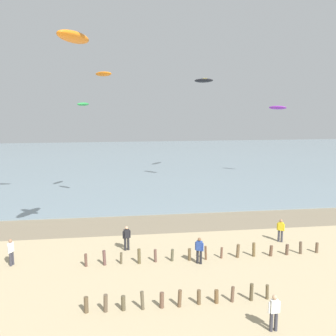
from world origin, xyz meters
The scene contains 15 objects.
wet_sand_strip centered at (0.00, 22.14, 0.00)m, with size 120.00×5.17×0.01m, color #84755B.
sea centered at (0.00, 59.72, 0.05)m, with size 160.00×70.00×0.10m, color gray.
groyne_mid centered at (3.20, 8.71, 0.41)m, with size 9.36×0.33×0.95m.
groyne_far centered at (6.45, 14.21, 0.42)m, with size 15.55×0.33×0.97m.
person_nearest_camera centered at (-6.05, 15.00, 0.92)m, with size 0.33×0.54×1.71m.
person_mid_beach centered at (12.35, 16.59, 0.92)m, with size 0.47×0.39×1.71m.
person_left_flank centered at (5.61, 13.62, 0.92)m, with size 0.49×0.38×1.71m.
person_far_down_beach centered at (7.27, 6.04, 0.92)m, with size 0.57×0.23×1.71m.
person_trailing_behind centered at (1.16, 16.53, 0.92)m, with size 0.55×0.31×1.71m.
kite_aloft_2 centered at (11.02, 36.05, 12.75)m, with size 2.62×0.84×0.42m, color black.
kite_aloft_3 centered at (13.07, 43.81, 13.29)m, with size 3.05×0.98×0.49m, color yellow.
kite_aloft_4 centered at (-1.74, 14.96, 13.80)m, with size 3.46×1.11×0.55m, color orange.
kite_aloft_6 centered at (22.12, 40.10, 9.57)m, with size 2.34×0.75×0.37m, color purple.
kite_aloft_7 centered at (-0.37, 27.01, 12.67)m, with size 2.01×0.64×0.32m, color orange.
kite_aloft_8 centered at (-2.64, 32.09, 10.00)m, with size 2.16×0.69×0.34m, color green.
Camera 1 is at (0.48, -8.64, 9.90)m, focal length 40.71 mm.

